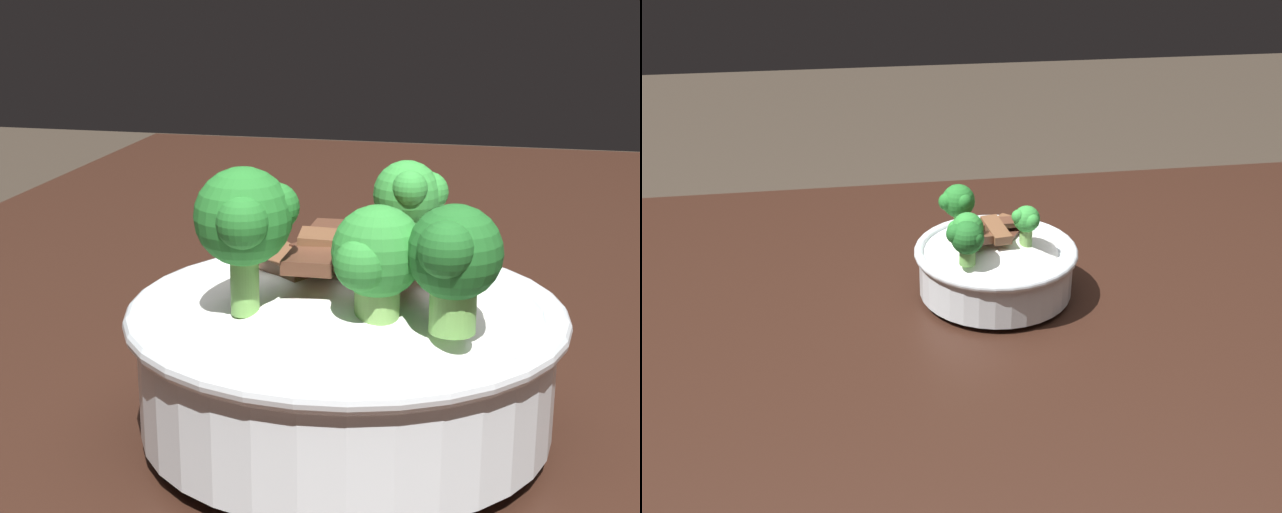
{
  "view_description": "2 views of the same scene",
  "coord_description": "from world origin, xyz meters",
  "views": [
    {
      "loc": [
        0.57,
        -0.04,
        1.0
      ],
      "look_at": [
        0.09,
        -0.15,
        0.86
      ],
      "focal_mm": 57.5,
      "sensor_mm": 36.0,
      "label": 1
    },
    {
      "loc": [
        0.29,
        0.69,
        1.25
      ],
      "look_at": [
        0.16,
        -0.15,
        0.82
      ],
      "focal_mm": 41.38,
      "sensor_mm": 36.0,
      "label": 2
    }
  ],
  "objects": [
    {
      "name": "rice_bowl",
      "position": [
        0.12,
        -0.13,
        0.82
      ],
      "size": [
        0.21,
        0.21,
        0.14
      ],
      "color": "silver",
      "rests_on": "dining_table"
    }
  ]
}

